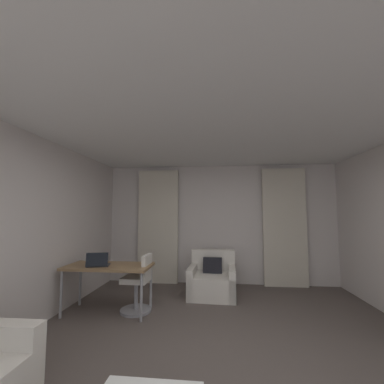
% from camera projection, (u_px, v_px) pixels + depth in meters
% --- Properties ---
extents(ground_plane, '(12.00, 12.00, 0.00)m').
position_uv_depth(ground_plane, '(225.00, 373.00, 2.37)').
color(ground_plane, '#564C47').
extents(wall_window, '(5.12, 0.06, 2.60)m').
position_uv_depth(wall_window, '(220.00, 224.00, 5.48)').
color(wall_window, silver).
rests_on(wall_window, ground).
extents(ceiling, '(5.12, 6.12, 0.06)m').
position_uv_depth(ceiling, '(222.00, 110.00, 2.59)').
color(ceiling, white).
rests_on(ceiling, wall_left).
extents(curtain_left_panel, '(0.90, 0.06, 2.50)m').
position_uv_depth(curtain_left_panel, '(158.00, 226.00, 5.48)').
color(curtain_left_panel, beige).
rests_on(curtain_left_panel, ground).
extents(curtain_right_panel, '(0.90, 0.06, 2.50)m').
position_uv_depth(curtain_right_panel, '(285.00, 226.00, 5.21)').
color(curtain_right_panel, beige).
rests_on(curtain_right_panel, ground).
extents(armchair, '(0.89, 0.84, 0.80)m').
position_uv_depth(armchair, '(212.00, 281.00, 4.59)').
color(armchair, silver).
rests_on(armchair, ground).
extents(desk, '(1.32, 0.61, 0.72)m').
position_uv_depth(desk, '(109.00, 269.00, 3.84)').
color(desk, olive).
rests_on(desk, ground).
extents(desk_chair, '(0.48, 0.48, 0.88)m').
position_uv_depth(desk_chair, '(139.00, 286.00, 3.86)').
color(desk_chair, gray).
rests_on(desk_chair, ground).
extents(laptop, '(0.37, 0.32, 0.22)m').
position_uv_depth(laptop, '(98.00, 263.00, 3.75)').
color(laptop, '#2D2D33').
rests_on(laptop, desk).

